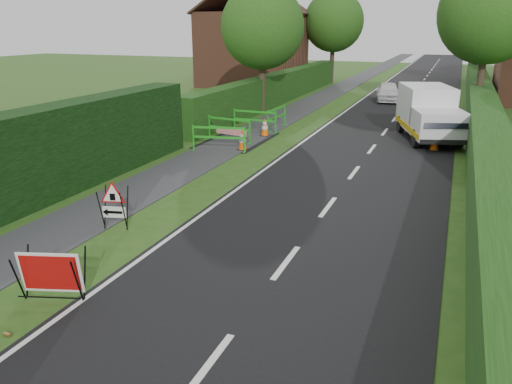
% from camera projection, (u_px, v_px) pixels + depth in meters
% --- Properties ---
extents(ground, '(120.00, 120.00, 0.00)m').
position_uv_depth(ground, '(154.00, 263.00, 10.16)').
color(ground, '#264D16').
rests_on(ground, ground).
extents(road_surface, '(6.00, 90.00, 0.02)m').
position_uv_depth(road_surface, '(420.00, 85.00, 40.08)').
color(road_surface, black).
rests_on(road_surface, ground).
extents(footpath, '(2.00, 90.00, 0.02)m').
position_uv_depth(footpath, '(352.00, 82.00, 42.01)').
color(footpath, '#2D2D30').
rests_on(footpath, ground).
extents(hedge_west_far, '(1.00, 24.00, 1.80)m').
position_uv_depth(hedge_west_far, '(279.00, 102.00, 31.28)').
color(hedge_west_far, '#14380F').
rests_on(hedge_west_far, ground).
extents(hedge_east, '(1.20, 50.00, 1.50)m').
position_uv_depth(hedge_east, '(480.00, 135.00, 21.95)').
color(hedge_east, '#14380F').
rests_on(hedge_east, ground).
extents(house_west, '(7.50, 7.40, 7.88)m').
position_uv_depth(house_west, '(253.00, 47.00, 39.16)').
color(house_west, brown).
rests_on(house_west, ground).
extents(tree_nw, '(4.40, 4.40, 6.70)m').
position_uv_depth(tree_nw, '(262.00, 27.00, 26.19)').
color(tree_nw, '#2D2116').
rests_on(tree_nw, ground).
extents(tree_ne, '(5.20, 5.20, 7.79)m').
position_uv_depth(tree_ne, '(490.00, 13.00, 25.62)').
color(tree_ne, '#2D2116').
rests_on(tree_ne, ground).
extents(tree_fw, '(4.80, 4.80, 7.24)m').
position_uv_depth(tree_fw, '(334.00, 22.00, 40.16)').
color(tree_fw, '#2D2116').
rests_on(tree_fw, ground).
extents(tree_fe, '(4.20, 4.20, 6.33)m').
position_uv_depth(tree_fe, '(480.00, 30.00, 40.00)').
color(tree_fe, '#2D2116').
rests_on(tree_fe, ground).
extents(red_rect_sign, '(1.22, 0.95, 0.92)m').
position_uv_depth(red_rect_sign, '(51.00, 274.00, 8.62)').
color(red_rect_sign, black).
rests_on(red_rect_sign, ground).
extents(triangle_sign, '(0.85, 0.85, 1.01)m').
position_uv_depth(triangle_sign, '(112.00, 202.00, 11.58)').
color(triangle_sign, black).
rests_on(triangle_sign, ground).
extents(works_van, '(3.16, 5.04, 2.16)m').
position_uv_depth(works_van, '(429.00, 112.00, 20.81)').
color(works_van, silver).
rests_on(works_van, ground).
extents(traffic_cone_0, '(0.38, 0.38, 0.79)m').
position_uv_depth(traffic_cone_0, '(435.00, 141.00, 19.12)').
color(traffic_cone_0, black).
rests_on(traffic_cone_0, ground).
extents(traffic_cone_1, '(0.38, 0.38, 0.79)m').
position_uv_depth(traffic_cone_1, '(445.00, 135.00, 20.11)').
color(traffic_cone_1, black).
rests_on(traffic_cone_1, ground).
extents(traffic_cone_2, '(0.38, 0.38, 0.79)m').
position_uv_depth(traffic_cone_2, '(435.00, 122.00, 22.66)').
color(traffic_cone_2, black).
rests_on(traffic_cone_2, ground).
extents(traffic_cone_3, '(0.38, 0.38, 0.79)m').
position_uv_depth(traffic_cone_3, '(243.00, 140.00, 19.19)').
color(traffic_cone_3, black).
rests_on(traffic_cone_3, ground).
extents(traffic_cone_4, '(0.38, 0.38, 0.79)m').
position_uv_depth(traffic_cone_4, '(265.00, 127.00, 21.62)').
color(traffic_cone_4, black).
rests_on(traffic_cone_4, ground).
extents(ped_barrier_0, '(2.09, 0.78, 1.00)m').
position_uv_depth(ped_barrier_0, '(219.00, 135.00, 18.89)').
color(ped_barrier_0, '#1F971B').
rests_on(ped_barrier_0, ground).
extents(ped_barrier_1, '(2.09, 0.66, 1.00)m').
position_uv_depth(ped_barrier_1, '(229.00, 126.00, 20.59)').
color(ped_barrier_1, '#1F971B').
rests_on(ped_barrier_1, ground).
extents(ped_barrier_2, '(2.06, 0.37, 1.00)m').
position_uv_depth(ped_barrier_2, '(255.00, 118.00, 22.33)').
color(ped_barrier_2, '#1F971B').
rests_on(ped_barrier_2, ground).
extents(ped_barrier_3, '(0.48, 2.08, 1.00)m').
position_uv_depth(ped_barrier_3, '(277.00, 115.00, 23.06)').
color(ped_barrier_3, '#1F971B').
rests_on(ped_barrier_3, ground).
extents(redwhite_plank, '(1.48, 0.34, 0.25)m').
position_uv_depth(redwhite_plank, '(231.00, 142.00, 20.55)').
color(redwhite_plank, red).
rests_on(redwhite_plank, ground).
extents(litter_can, '(0.12, 0.07, 0.07)m').
position_uv_depth(litter_can, '(8.00, 336.00, 7.78)').
color(litter_can, '#BF7F4C').
rests_on(litter_can, ground).
extents(hatchback_car, '(2.01, 3.69, 1.19)m').
position_uv_depth(hatchback_car, '(388.00, 92.00, 31.39)').
color(hatchback_car, white).
rests_on(hatchback_car, ground).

